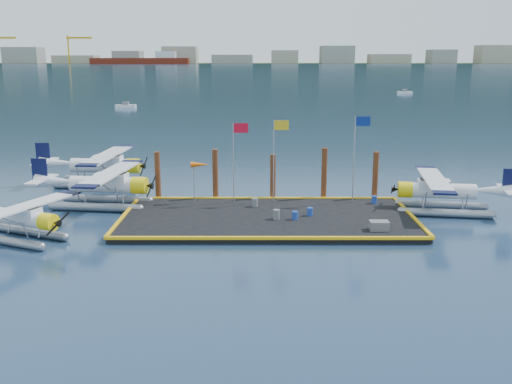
{
  "coord_description": "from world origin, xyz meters",
  "views": [
    {
      "loc": [
        -0.78,
        -38.14,
        11.18
      ],
      "look_at": [
        -0.82,
        2.0,
        1.62
      ],
      "focal_mm": 40.0,
      "sensor_mm": 36.0,
      "label": 1
    }
  ],
  "objects_px": {
    "drum_4": "(374,200)",
    "crate": "(379,226)",
    "drum_2": "(310,212)",
    "windsock": "(200,166)",
    "seaplane_d": "(439,193)",
    "piling_2": "(273,178)",
    "drum_0": "(255,202)",
    "drum_3": "(276,214)",
    "piling_3": "(324,175)",
    "drum_1": "(295,215)",
    "flagpole_blue": "(357,146)",
    "seaplane_a": "(21,220)",
    "piling_4": "(375,177)",
    "flagpole_red": "(236,150)",
    "piling_0": "(158,177)",
    "seaplane_b": "(106,187)",
    "seaplane_c": "(103,168)",
    "flagpole_yellow": "(276,149)",
    "piling_1": "(215,176)"
  },
  "relations": [
    {
      "from": "windsock",
      "to": "piling_0",
      "type": "xyz_separation_m",
      "value": [
        -3.47,
        1.6,
        -1.23
      ]
    },
    {
      "from": "drum_0",
      "to": "seaplane_a",
      "type": "bearing_deg",
      "value": -154.52
    },
    {
      "from": "seaplane_a",
      "to": "flagpole_blue",
      "type": "relative_size",
      "value": 1.29
    },
    {
      "from": "drum_3",
      "to": "drum_4",
      "type": "height_order",
      "value": "drum_3"
    },
    {
      "from": "crate",
      "to": "seaplane_d",
      "type": "bearing_deg",
      "value": 45.42
    },
    {
      "from": "seaplane_d",
      "to": "piling_2",
      "type": "relative_size",
      "value": 2.56
    },
    {
      "from": "drum_4",
      "to": "crate",
      "type": "bearing_deg",
      "value": -98.81
    },
    {
      "from": "drum_0",
      "to": "flagpole_yellow",
      "type": "relative_size",
      "value": 0.1
    },
    {
      "from": "flagpole_blue",
      "to": "windsock",
      "type": "xyz_separation_m",
      "value": [
        -11.72,
        0.0,
        -1.46
      ]
    },
    {
      "from": "drum_1",
      "to": "piling_1",
      "type": "height_order",
      "value": "piling_1"
    },
    {
      "from": "drum_0",
      "to": "drum_3",
      "type": "distance_m",
      "value": 3.63
    },
    {
      "from": "drum_0",
      "to": "flagpole_red",
      "type": "relative_size",
      "value": 0.1
    },
    {
      "from": "flagpole_red",
      "to": "piling_2",
      "type": "relative_size",
      "value": 1.58
    },
    {
      "from": "flagpole_yellow",
      "to": "piling_4",
      "type": "bearing_deg",
      "value": 11.6
    },
    {
      "from": "seaplane_d",
      "to": "windsock",
      "type": "bearing_deg",
      "value": 93.34
    },
    {
      "from": "piling_1",
      "to": "piling_3",
      "type": "bearing_deg",
      "value": 0.0
    },
    {
      "from": "drum_2",
      "to": "windsock",
      "type": "xyz_separation_m",
      "value": [
        -7.96,
        3.76,
        2.54
      ]
    },
    {
      "from": "flagpole_red",
      "to": "piling_3",
      "type": "height_order",
      "value": "flagpole_red"
    },
    {
      "from": "flagpole_red",
      "to": "piling_1",
      "type": "bearing_deg",
      "value": 136.85
    },
    {
      "from": "crate",
      "to": "flagpole_red",
      "type": "bearing_deg",
      "value": 142.5
    },
    {
      "from": "seaplane_b",
      "to": "drum_1",
      "type": "xyz_separation_m",
      "value": [
        13.94,
        -4.63,
        -0.92
      ]
    },
    {
      "from": "drum_3",
      "to": "piling_2",
      "type": "distance_m",
      "value": 6.34
    },
    {
      "from": "seaplane_b",
      "to": "piling_3",
      "type": "height_order",
      "value": "piling_3"
    },
    {
      "from": "piling_4",
      "to": "flagpole_blue",
      "type": "bearing_deg",
      "value": -138.42
    },
    {
      "from": "drum_2",
      "to": "crate",
      "type": "relative_size",
      "value": 0.48
    },
    {
      "from": "seaplane_a",
      "to": "piling_1",
      "type": "bearing_deg",
      "value": 154.58
    },
    {
      "from": "flagpole_blue",
      "to": "piling_1",
      "type": "height_order",
      "value": "flagpole_blue"
    },
    {
      "from": "seaplane_c",
      "to": "piling_3",
      "type": "height_order",
      "value": "piling_3"
    },
    {
      "from": "drum_0",
      "to": "drum_3",
      "type": "relative_size",
      "value": 0.95
    },
    {
      "from": "flagpole_red",
      "to": "piling_0",
      "type": "height_order",
      "value": "flagpole_red"
    },
    {
      "from": "piling_2",
      "to": "piling_4",
      "type": "relative_size",
      "value": 0.95
    },
    {
      "from": "seaplane_b",
      "to": "piling_0",
      "type": "height_order",
      "value": "piling_0"
    },
    {
      "from": "flagpole_red",
      "to": "windsock",
      "type": "xyz_separation_m",
      "value": [
        -2.73,
        0.0,
        -1.17
      ]
    },
    {
      "from": "seaplane_b",
      "to": "piling_0",
      "type": "bearing_deg",
      "value": 122.01
    },
    {
      "from": "drum_2",
      "to": "flagpole_blue",
      "type": "distance_m",
      "value": 6.66
    },
    {
      "from": "flagpole_blue",
      "to": "piling_3",
      "type": "bearing_deg",
      "value": 143.93
    },
    {
      "from": "piling_0",
      "to": "windsock",
      "type": "bearing_deg",
      "value": -24.73
    },
    {
      "from": "drum_3",
      "to": "flagpole_red",
      "type": "xyz_separation_m",
      "value": [
        -2.87,
        4.63,
        3.67
      ]
    },
    {
      "from": "piling_3",
      "to": "piling_4",
      "type": "height_order",
      "value": "piling_3"
    },
    {
      "from": "seaplane_c",
      "to": "flagpole_red",
      "type": "height_order",
      "value": "flagpole_red"
    },
    {
      "from": "seaplane_b",
      "to": "seaplane_d",
      "type": "distance_m",
      "value": 24.68
    },
    {
      "from": "drum_2",
      "to": "flagpole_red",
      "type": "relative_size",
      "value": 0.09
    },
    {
      "from": "seaplane_d",
      "to": "flagpole_yellow",
      "type": "height_order",
      "value": "flagpole_yellow"
    },
    {
      "from": "piling_3",
      "to": "drum_1",
      "type": "bearing_deg",
      "value": -112.86
    },
    {
      "from": "drum_0",
      "to": "piling_4",
      "type": "distance_m",
      "value": 9.92
    },
    {
      "from": "drum_4",
      "to": "piling_2",
      "type": "relative_size",
      "value": 0.15
    },
    {
      "from": "seaplane_d",
      "to": "crate",
      "type": "bearing_deg",
      "value": 143.93
    },
    {
      "from": "seaplane_c",
      "to": "piling_4",
      "type": "bearing_deg",
      "value": 80.13
    },
    {
      "from": "drum_4",
      "to": "piling_3",
      "type": "distance_m",
      "value": 4.34
    },
    {
      "from": "piling_2",
      "to": "flagpole_blue",
      "type": "bearing_deg",
      "value": -14.48
    }
  ]
}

